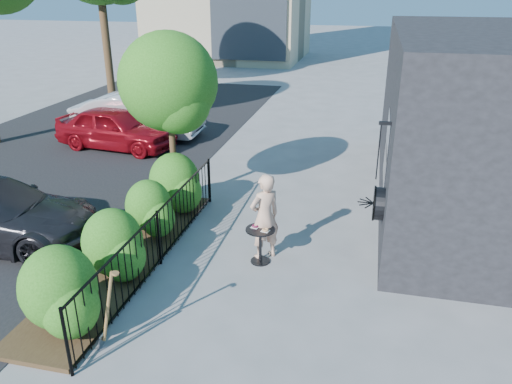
% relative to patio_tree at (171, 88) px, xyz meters
% --- Properties ---
extents(ground, '(120.00, 120.00, 0.00)m').
position_rel_patio_tree_xyz_m(ground, '(2.24, -2.76, -2.76)').
color(ground, gray).
rests_on(ground, ground).
extents(fence, '(0.05, 6.05, 1.10)m').
position_rel_patio_tree_xyz_m(fence, '(0.74, -2.76, -2.20)').
color(fence, black).
rests_on(fence, ground).
extents(planting_bed, '(1.30, 6.00, 0.08)m').
position_rel_patio_tree_xyz_m(planting_bed, '(0.04, -2.76, -2.72)').
color(planting_bed, '#382616').
rests_on(planting_bed, ground).
extents(shrubs, '(1.10, 5.60, 1.24)m').
position_rel_patio_tree_xyz_m(shrubs, '(0.14, -2.66, -2.06)').
color(shrubs, '#266116').
rests_on(shrubs, ground).
extents(patio_tree, '(2.20, 2.20, 3.94)m').
position_rel_patio_tree_xyz_m(patio_tree, '(0.00, 0.00, 0.00)').
color(patio_tree, '#3F2B19').
rests_on(patio_tree, ground).
extents(street, '(9.00, 30.00, 0.01)m').
position_rel_patio_tree_xyz_m(street, '(-4.76, 0.24, -2.76)').
color(street, black).
rests_on(street, ground).
extents(cafe_table, '(0.55, 0.55, 0.74)m').
position_rel_patio_tree_xyz_m(cafe_table, '(2.55, -2.26, -2.28)').
color(cafe_table, black).
rests_on(cafe_table, ground).
extents(woman, '(0.73, 0.72, 1.71)m').
position_rel_patio_tree_xyz_m(woman, '(2.59, -2.05, -1.91)').
color(woman, '#D9A88D').
rests_on(woman, ground).
extents(shovel, '(0.45, 0.18, 1.35)m').
position_rel_patio_tree_xyz_m(shovel, '(0.98, -5.14, -2.17)').
color(shovel, brown).
rests_on(shovel, ground).
extents(car_red, '(4.05, 2.01, 1.33)m').
position_rel_patio_tree_xyz_m(car_red, '(-3.50, 3.65, -2.10)').
color(car_red, maroon).
rests_on(car_red, ground).
extents(car_silver, '(4.45, 1.65, 1.45)m').
position_rel_patio_tree_xyz_m(car_silver, '(-3.42, 5.07, -2.04)').
color(car_silver, '#B8B8BE').
rests_on(car_silver, ground).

